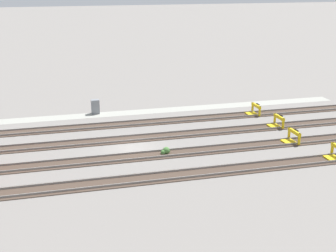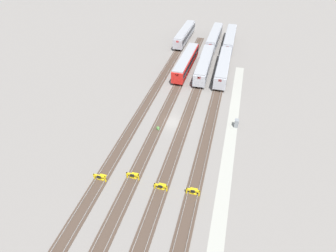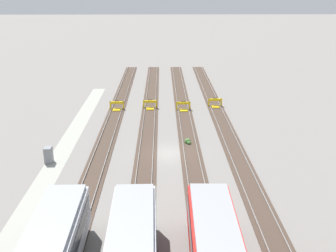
{
  "view_description": "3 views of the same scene",
  "coord_description": "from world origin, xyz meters",
  "views": [
    {
      "loc": [
        6.73,
        39.24,
        15.02
      ],
      "look_at": [
        -3.41,
        0.0,
        1.8
      ],
      "focal_mm": 50.0,
      "sensor_mm": 36.0,
      "label": 1
    },
    {
      "loc": [
        -38.4,
        -9.64,
        31.4
      ],
      "look_at": [
        -3.41,
        0.0,
        1.8
      ],
      "focal_mm": 28.0,
      "sensor_mm": 36.0,
      "label": 2
    },
    {
      "loc": [
        37.41,
        -0.67,
        16.56
      ],
      "look_at": [
        -3.41,
        0.0,
        1.8
      ],
      "focal_mm": 42.0,
      "sensor_mm": 36.0,
      "label": 3
    }
  ],
  "objects": [
    {
      "name": "bumper_stop_far_inner_track",
      "position": [
        -16.33,
        6.98,
        0.51
      ],
      "size": [
        1.34,
        2.0,
        1.22
      ],
      "color": "gold",
      "rests_on": "ground"
    },
    {
      "name": "rail_track_middle",
      "position": [
        0.0,
        2.33,
        0.04
      ],
      "size": [
        90.0,
        2.24,
        0.21
      ],
      "color": "#47382D",
      "rests_on": "ground"
    },
    {
      "name": "ground_plane",
      "position": [
        0.0,
        0.0,
        0.0
      ],
      "size": [
        400.0,
        400.0,
        0.0
      ],
      "primitive_type": "plane",
      "color": "gray"
    },
    {
      "name": "bumper_stop_near_inner_track",
      "position": [
        -15.58,
        -2.32,
        0.51
      ],
      "size": [
        1.35,
        2.0,
        1.22
      ],
      "color": "gold",
      "rests_on": "ground"
    },
    {
      "name": "rail_track_nearest",
      "position": [
        0.0,
        -6.98,
        0.04
      ],
      "size": [
        90.0,
        2.24,
        0.21
      ],
      "color": "#47382D",
      "rests_on": "ground"
    },
    {
      "name": "bumper_stop_nearest_track",
      "position": [
        -15.16,
        -6.97,
        0.51
      ],
      "size": [
        1.35,
        2.0,
        1.22
      ],
      "color": "gold",
      "rests_on": "ground"
    },
    {
      "name": "rail_track_near_inner",
      "position": [
        0.0,
        -2.33,
        0.04
      ],
      "size": [
        90.0,
        2.24,
        0.21
      ],
      "color": "#47382D",
      "rests_on": "ground"
    },
    {
      "name": "rail_track_far_inner",
      "position": [
        0.0,
        6.98,
        0.04
      ],
      "size": [
        90.0,
        2.24,
        0.21
      ],
      "color": "#47382D",
      "rests_on": "ground"
    },
    {
      "name": "service_walkway",
      "position": [
        0.0,
        -11.16,
        0.0
      ],
      "size": [
        54.0,
        2.0,
        0.01
      ],
      "primitive_type": "cube",
      "color": "#9E9E93",
      "rests_on": "ground"
    },
    {
      "name": "weed_clump",
      "position": [
        -2.65,
        2.16,
        0.24
      ],
      "size": [
        0.92,
        0.7,
        0.64
      ],
      "color": "#4C7F3D",
      "rests_on": "ground"
    },
    {
      "name": "bumper_stop_middle_track",
      "position": [
        -14.74,
        2.33,
        0.51
      ],
      "size": [
        1.36,
        2.01,
        1.22
      ],
      "color": "gold",
      "rests_on": "ground"
    },
    {
      "name": "electrical_cabinet",
      "position": [
        1.99,
        -11.83,
        0.8
      ],
      "size": [
        0.9,
        0.73,
        1.6
      ],
      "color": "gray",
      "rests_on": "ground"
    }
  ]
}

